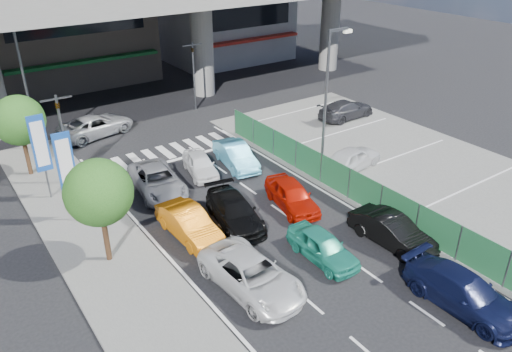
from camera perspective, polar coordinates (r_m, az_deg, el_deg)
ground at (r=22.63m, az=4.29°, el=-8.52°), size 120.00×120.00×0.00m
parking_lot at (r=30.88m, az=18.00°, el=0.57°), size 12.00×28.00×0.06m
sidewalk_left at (r=22.84m, az=-16.37°, el=-9.16°), size 4.00×30.00×0.12m
fence_run at (r=25.92m, az=12.13°, el=-1.74°), size 0.16×22.00×1.80m
traffic_light_left at (r=28.21m, az=-21.51°, el=6.15°), size 1.60×1.24×5.20m
traffic_light_right at (r=38.46m, az=-7.22°, el=13.10°), size 1.60×1.24×5.20m
street_lamp_right at (r=28.90m, az=8.31°, el=10.00°), size 1.65×0.22×8.00m
street_lamp_left at (r=33.59m, az=-24.73°, el=10.25°), size 1.65×0.22×8.00m
signboard_near at (r=24.70m, az=-20.90°, el=1.11°), size 0.80×0.14×4.70m
signboard_far at (r=27.34m, az=-23.43°, el=3.15°), size 0.80×0.14×4.70m
tree_near at (r=21.10m, az=-17.54°, el=-1.84°), size 2.80×2.80×4.80m
tree_far at (r=30.45m, az=-25.47°, el=5.75°), size 2.80×2.80×4.80m
minivan_navy_back at (r=20.84m, az=22.60°, el=-12.13°), size 2.07×4.81×1.38m
sedan_white_mid_left at (r=20.10m, az=-0.50°, el=-11.22°), size 2.62×5.11×1.38m
taxi_teal_mid at (r=21.93m, az=7.63°, el=-7.99°), size 1.56×3.74×1.27m
hatch_black_mid_right at (r=23.43m, az=15.30°, el=-6.11°), size 1.60×4.24×1.38m
taxi_orange_left at (r=23.34m, az=-7.66°, el=-5.43°), size 1.61×4.24×1.38m
sedan_black_mid at (r=24.17m, az=-2.46°, el=-4.04°), size 2.65×4.79×1.31m
taxi_orange_right at (r=25.49m, az=4.12°, el=-2.21°), size 2.46×4.31×1.38m
wagon_silver_front_left at (r=27.38m, az=-11.19°, el=-0.53°), size 2.82×5.09×1.35m
sedan_white_front_mid at (r=28.98m, az=-6.40°, el=1.34°), size 2.24×3.87×1.24m
kei_truck_front_right at (r=29.76m, az=-2.34°, el=2.36°), size 2.16×4.38×1.38m
crossing_wagon_silver at (r=35.87m, az=-17.79°, el=5.54°), size 5.54×3.45×1.43m
parked_sedan_white at (r=29.81m, az=10.94°, el=2.04°), size 4.23×2.21×1.38m
parked_sedan_dgrey at (r=37.72m, az=10.28°, el=7.50°), size 4.69×2.06×1.34m
traffic_cone at (r=29.73m, az=10.24°, el=1.36°), size 0.48×0.48×0.74m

